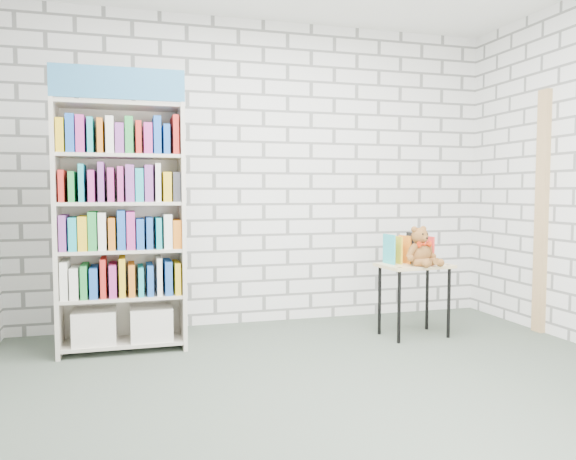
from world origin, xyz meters
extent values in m
plane|color=#424D41|center=(0.00, 0.00, 0.00)|extent=(4.50, 4.50, 0.00)
cube|color=silver|center=(0.00, 2.00, 1.40)|extent=(4.50, 0.02, 2.80)
cube|color=beige|center=(-1.73, 1.35, 0.95)|extent=(0.03, 0.37, 1.90)
cube|color=beige|center=(-0.82, 1.35, 0.95)|extent=(0.03, 0.37, 1.90)
cube|color=beige|center=(-1.28, 1.52, 0.95)|extent=(0.95, 0.02, 1.90)
cube|color=teal|center=(-1.28, 1.18, 2.01)|extent=(0.95, 0.02, 0.23)
cube|color=beige|center=(-1.28, 1.35, 0.06)|extent=(0.89, 0.35, 0.03)
cube|color=beige|center=(-1.28, 1.35, 0.42)|extent=(0.89, 0.35, 0.03)
cube|color=beige|center=(-1.28, 1.35, 0.78)|extent=(0.89, 0.35, 0.03)
cube|color=beige|center=(-1.28, 1.35, 1.14)|extent=(0.89, 0.35, 0.03)
cube|color=beige|center=(-1.28, 1.35, 1.50)|extent=(0.89, 0.35, 0.03)
cube|color=beige|center=(-1.28, 1.35, 1.88)|extent=(0.89, 0.35, 0.03)
cube|color=silver|center=(-1.49, 1.35, 0.20)|extent=(0.32, 0.31, 0.25)
cube|color=silver|center=(-1.07, 1.35, 0.20)|extent=(0.32, 0.31, 0.25)
cube|color=#333338|center=(-1.28, 1.34, 0.56)|extent=(0.89, 0.31, 0.25)
cube|color=red|center=(-1.28, 1.34, 0.92)|extent=(0.89, 0.31, 0.25)
cube|color=yellow|center=(-1.28, 1.34, 1.28)|extent=(0.89, 0.31, 0.25)
cube|color=blue|center=(-1.28, 1.34, 1.64)|extent=(0.89, 0.31, 0.25)
cube|color=#D6BF80|center=(1.10, 1.12, 0.60)|extent=(0.61, 0.45, 0.03)
cylinder|color=black|center=(0.87, 0.94, 0.30)|extent=(0.03, 0.03, 0.59)
cylinder|color=black|center=(0.84, 1.25, 0.30)|extent=(0.03, 0.03, 0.59)
cylinder|color=black|center=(1.35, 0.98, 0.30)|extent=(0.03, 0.03, 0.59)
cylinder|color=black|center=(1.32, 1.29, 0.30)|extent=(0.03, 0.03, 0.59)
cylinder|color=black|center=(0.88, 0.95, 0.61)|extent=(0.04, 0.04, 0.01)
cylinder|color=black|center=(1.34, 0.99, 0.61)|extent=(0.04, 0.04, 0.01)
cube|color=#2BB1BB|center=(0.89, 1.19, 0.74)|extent=(0.03, 0.18, 0.24)
cube|color=gold|center=(0.97, 1.20, 0.74)|extent=(0.03, 0.18, 0.24)
cube|color=orange|center=(1.05, 1.21, 0.74)|extent=(0.03, 0.18, 0.24)
cube|color=black|center=(1.13, 1.21, 0.74)|extent=(0.03, 0.18, 0.24)
cube|color=white|center=(1.20, 1.22, 0.74)|extent=(0.03, 0.18, 0.24)
cube|color=red|center=(1.28, 1.23, 0.74)|extent=(0.03, 0.18, 0.24)
ellipsoid|color=brown|center=(1.10, 1.05, 0.71)|extent=(0.19, 0.16, 0.19)
sphere|color=brown|center=(1.10, 1.04, 0.86)|extent=(0.14, 0.14, 0.14)
sphere|color=brown|center=(1.05, 1.04, 0.92)|extent=(0.05, 0.05, 0.05)
sphere|color=brown|center=(1.15, 1.07, 0.92)|extent=(0.05, 0.05, 0.05)
sphere|color=brown|center=(1.12, 0.99, 0.84)|extent=(0.06, 0.06, 0.06)
sphere|color=black|center=(1.09, 0.98, 0.88)|extent=(0.02, 0.02, 0.02)
sphere|color=black|center=(1.14, 0.99, 0.88)|extent=(0.02, 0.02, 0.02)
sphere|color=black|center=(1.12, 0.96, 0.85)|extent=(0.02, 0.02, 0.02)
cylinder|color=brown|center=(1.01, 1.00, 0.74)|extent=(0.10, 0.07, 0.14)
cylinder|color=brown|center=(1.20, 1.05, 0.74)|extent=(0.10, 0.10, 0.14)
sphere|color=brown|center=(0.99, 0.98, 0.69)|extent=(0.06, 0.06, 0.06)
sphere|color=brown|center=(1.23, 1.05, 0.69)|extent=(0.06, 0.06, 0.06)
cylinder|color=brown|center=(1.07, 0.94, 0.65)|extent=(0.13, 0.15, 0.08)
cylinder|color=brown|center=(1.18, 0.97, 0.65)|extent=(0.07, 0.15, 0.08)
sphere|color=brown|center=(1.07, 0.87, 0.65)|extent=(0.07, 0.07, 0.07)
sphere|color=brown|center=(1.22, 0.91, 0.65)|extent=(0.07, 0.07, 0.07)
cone|color=red|center=(1.08, 0.98, 0.80)|extent=(0.07, 0.06, 0.05)
cone|color=red|center=(1.15, 1.00, 0.80)|extent=(0.07, 0.06, 0.05)
sphere|color=red|center=(1.12, 0.99, 0.80)|extent=(0.03, 0.03, 0.03)
cube|color=tan|center=(2.23, 0.95, 1.05)|extent=(0.05, 0.12, 2.10)
camera|label=1|loc=(-1.23, -3.12, 1.23)|focal=35.00mm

